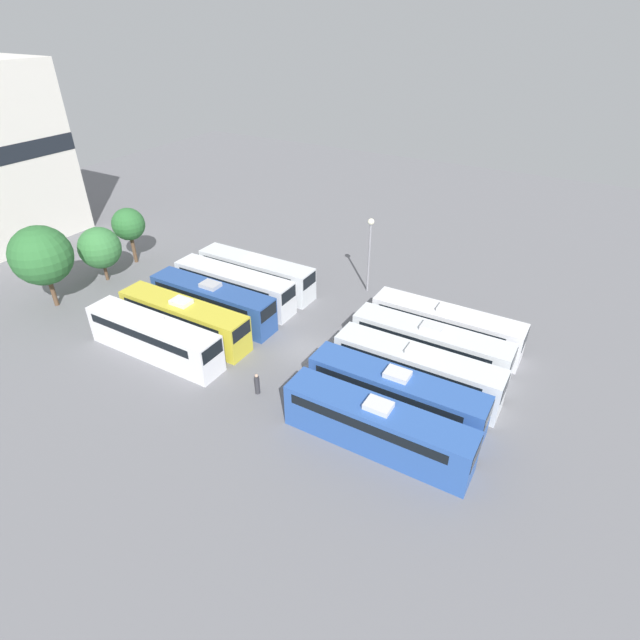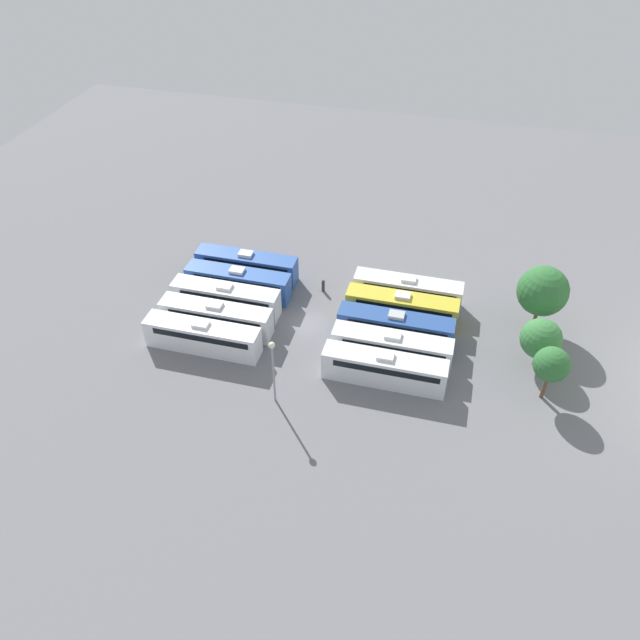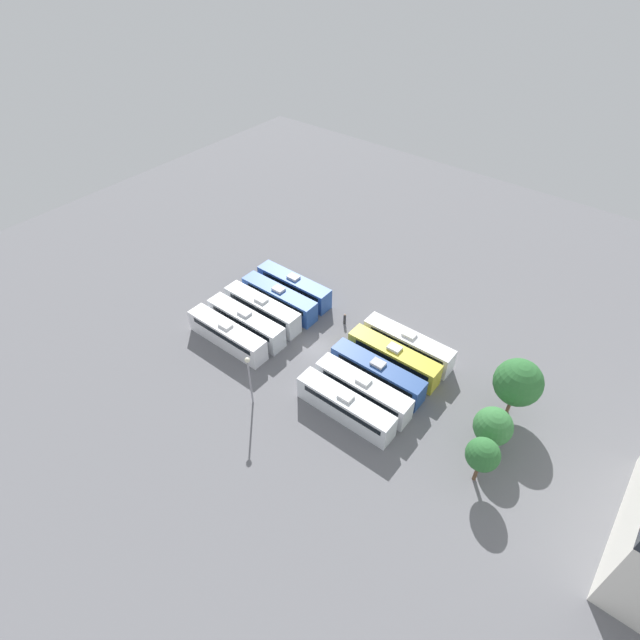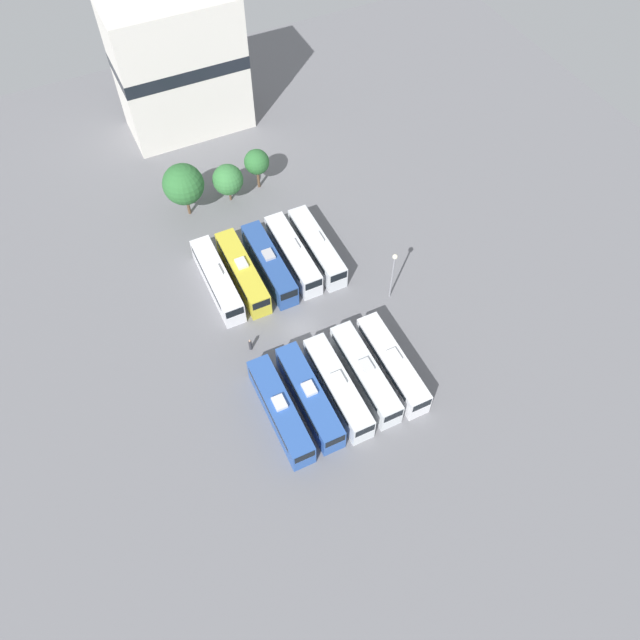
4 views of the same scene
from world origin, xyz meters
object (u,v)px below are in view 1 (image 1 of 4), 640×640
Objects in this scene: bus_3 at (429,345)px; tree_1 at (100,248)px; bus_2 at (416,369)px; bus_6 at (184,318)px; bus_9 at (256,273)px; tree_0 at (41,256)px; bus_4 at (445,326)px; bus_1 at (395,393)px; bus_0 at (376,425)px; bus_5 at (154,336)px; bus_7 at (212,301)px; worker_person at (257,384)px; light_pole at (370,242)px; bus_8 at (234,286)px; tree_2 at (128,224)px.

tree_1 is at bearing 95.10° from bus_3.
bus_2 is 1.00× the size of bus_6.
bus_3 is at bearing 3.32° from bus_2.
bus_2 is at bearing -109.08° from bus_9.
tree_0 is (-8.67, 32.43, 3.25)m from bus_3.
bus_1 is at bearing 178.38° from bus_4.
bus_9 is at bearing -0.98° from bus_6.
bus_6 is (3.26, 18.70, 0.00)m from bus_0.
bus_3 is 1.00× the size of bus_5.
bus_5 is (-6.32, 18.96, 0.00)m from bus_2.
bus_2 is 1.00× the size of bus_9.
bus_7 reaches higher than worker_person.
bus_7 is (3.28, 18.38, 0.00)m from bus_1.
bus_9 is at bearing 36.49° from worker_person.
bus_5 and bus_9 have the same top height.
bus_3 is 19.69m from bus_6.
bus_5 is 7.13× the size of worker_person.
light_pole is (11.48, 9.20, 3.27)m from bus_2.
bus_6 is 6.52m from bus_8.
bus_9 is 1.64× the size of light_pole.
bus_1 is 1.00× the size of bus_3.
bus_0 is 1.00× the size of bus_2.
bus_3 is (6.43, -0.07, 0.00)m from bus_1.
worker_person is 0.23× the size of light_pole.
bus_0 is at bearing -153.06° from light_pole.
tree_1 is (-11.08, 23.51, -1.54)m from light_pole.
tree_1 reaches higher than bus_5.
bus_3 is at bearing -80.32° from bus_7.
bus_9 is 1.57× the size of tree_0.
bus_6 is at bearing 90.24° from bus_1.
bus_8 is at bearing -78.15° from tree_1.
bus_1 and bus_3 have the same top height.
tree_2 reaches higher than bus_1.
bus_5 is at bearing 178.45° from bus_9.
bus_2 is 19.05m from bus_6.
bus_5 is 12.76m from bus_9.
bus_5 is (0.14, 18.88, 0.00)m from bus_0.
bus_2 is 33.84m from tree_2.
tree_1 is (0.25, 14.06, 1.73)m from bus_7.
tree_0 reaches higher than bus_7.
bus_4 is at bearing -0.06° from bus_2.
bus_9 is 2.18× the size of tree_1.
tree_1 is (0.40, 32.70, 1.73)m from bus_2.
bus_5 is 18.39m from tree_2.
bus_9 is (12.75, -0.35, 0.00)m from bus_5.
bus_7 is 3.17m from bus_8.
bus_2 is (3.12, -0.26, 0.00)m from bus_1.
tree_0 is (-8.69, 13.82, 3.25)m from bus_8.
bus_8 reaches higher than worker_person.
tree_0 is (-2.24, 32.35, 3.25)m from bus_1.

